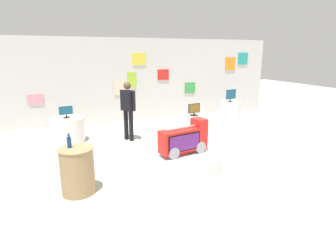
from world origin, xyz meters
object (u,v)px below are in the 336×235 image
(novelty_firetruck_tv, at_px, (184,140))
(side_table_round, at_px, (77,170))
(tv_on_left_rear, at_px, (194,110))
(display_pedestal_right_rear, at_px, (230,111))
(display_pedestal_left_rear, at_px, (194,127))
(display_pedestal_center_rear, at_px, (68,130))
(bottle_on_side_table, at_px, (69,142))
(main_display_pedestal, at_px, (183,160))
(tv_on_right_rear, at_px, (231,95))
(tv_on_center_rear, at_px, (66,111))
(shopper_browsing_near_truck, at_px, (128,107))

(novelty_firetruck_tv, distance_m, side_table_round, 2.18)
(tv_on_left_rear, height_order, side_table_round, tv_on_left_rear)
(display_pedestal_right_rear, bearing_deg, display_pedestal_left_rear, -145.33)
(novelty_firetruck_tv, relative_size, display_pedestal_left_rear, 1.52)
(display_pedestal_center_rear, bearing_deg, bottle_on_side_table, -89.89)
(main_display_pedestal, distance_m, display_pedestal_left_rear, 2.01)
(novelty_firetruck_tv, distance_m, display_pedestal_right_rear, 4.60)
(tv_on_right_rear, distance_m, bottle_on_side_table, 6.51)
(main_display_pedestal, height_order, tv_on_center_rear, tv_on_center_rear)
(side_table_round, bearing_deg, novelty_firetruck_tv, 8.47)
(display_pedestal_center_rear, bearing_deg, tv_on_left_rear, -17.06)
(novelty_firetruck_tv, distance_m, tv_on_left_rear, 2.00)
(display_pedestal_center_rear, distance_m, display_pedestal_right_rear, 5.55)
(display_pedestal_right_rear, bearing_deg, side_table_round, -146.92)
(side_table_round, bearing_deg, main_display_pedestal, 8.62)
(display_pedestal_center_rear, relative_size, bottle_on_side_table, 3.62)
(display_pedestal_center_rear, xyz_separation_m, side_table_round, (0.10, -3.01, 0.08))
(tv_on_right_rear, relative_size, side_table_round, 0.67)
(novelty_firetruck_tv, height_order, bottle_on_side_table, bottle_on_side_table)
(main_display_pedestal, bearing_deg, novelty_firetruck_tv, -8.07)
(display_pedestal_left_rear, bearing_deg, shopper_browsing_near_truck, 162.21)
(tv_on_right_rear, bearing_deg, tv_on_left_rear, -145.33)
(bottle_on_side_table, xyz_separation_m, shopper_browsing_near_truck, (1.57, 2.48, 0.04))
(main_display_pedestal, xyz_separation_m, tv_on_center_rear, (-2.22, 2.69, 0.70))
(tv_on_right_rear, distance_m, side_table_round, 6.49)
(tv_on_right_rear, bearing_deg, main_display_pedestal, -135.82)
(tv_on_center_rear, bearing_deg, tv_on_right_rear, 5.40)
(novelty_firetruck_tv, distance_m, bottle_on_side_table, 2.27)
(main_display_pedestal, height_order, side_table_round, side_table_round)
(tv_on_right_rear, bearing_deg, novelty_firetruck_tv, -135.62)
(main_display_pedestal, distance_m, novelty_firetruck_tv, 0.44)
(display_pedestal_right_rear, height_order, bottle_on_side_table, bottle_on_side_table)
(display_pedestal_left_rear, relative_size, display_pedestal_center_rear, 0.80)
(tv_on_center_rear, distance_m, shopper_browsing_near_truck, 1.65)
(display_pedestal_left_rear, height_order, tv_on_right_rear, tv_on_right_rear)
(tv_on_center_rear, bearing_deg, tv_on_left_rear, -16.99)
(bottle_on_side_table, bearing_deg, display_pedestal_left_rear, 30.28)
(tv_on_right_rear, bearing_deg, shopper_browsing_near_truck, -166.12)
(display_pedestal_center_rear, bearing_deg, side_table_round, -88.13)
(novelty_firetruck_tv, relative_size, tv_on_right_rear, 2.00)
(display_pedestal_left_rear, height_order, tv_on_center_rear, tv_on_center_rear)
(display_pedestal_left_rear, bearing_deg, tv_on_left_rear, -102.22)
(main_display_pedestal, height_order, display_pedestal_left_rear, display_pedestal_left_rear)
(display_pedestal_left_rear, height_order, shopper_browsing_near_truck, shopper_browsing_near_truck)
(display_pedestal_left_rear, bearing_deg, display_pedestal_right_rear, 34.67)
(display_pedestal_center_rear, relative_size, display_pedestal_right_rear, 1.17)
(display_pedestal_center_rear, bearing_deg, display_pedestal_left_rear, -16.99)
(main_display_pedestal, bearing_deg, display_pedestal_center_rear, 129.57)
(main_display_pedestal, bearing_deg, tv_on_left_rear, 57.08)
(main_display_pedestal, bearing_deg, tv_on_right_rear, 44.18)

